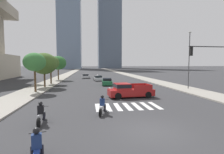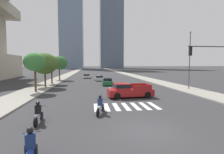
# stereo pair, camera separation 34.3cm
# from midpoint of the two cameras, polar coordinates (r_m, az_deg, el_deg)

# --- Properties ---
(ground_plane) EXTENTS (800.00, 800.00, 0.00)m
(ground_plane) POSITION_cam_midpoint_polar(r_m,az_deg,el_deg) (10.51, 12.68, -17.41)
(ground_plane) COLOR #333335
(sidewalk_east) EXTENTS (4.00, 260.00, 0.15)m
(sidewalk_east) POSITION_cam_midpoint_polar(r_m,az_deg,el_deg) (42.09, 13.45, -1.08)
(sidewalk_east) COLOR gray
(sidewalk_east) RESTS_ON ground
(sidewalk_west) EXTENTS (4.00, 260.00, 0.15)m
(sidewalk_west) POSITION_cam_midpoint_polar(r_m,az_deg,el_deg) (40.18, -18.95, -1.44)
(sidewalk_west) COLOR gray
(sidewalk_west) RESTS_ON ground
(crosswalk_near) EXTENTS (5.85, 2.95, 0.01)m
(crosswalk_near) POSITION_cam_midpoint_polar(r_m,az_deg,el_deg) (15.92, 5.30, -9.82)
(crosswalk_near) COLOR silver
(crosswalk_near) RESTS_ON ground
(lane_divider_center) EXTENTS (0.14, 50.00, 0.01)m
(lane_divider_center) POSITION_cam_midpoint_polar(r_m,az_deg,el_deg) (43.37, -2.81, -0.91)
(lane_divider_center) COLOR silver
(lane_divider_center) RESTS_ON ground
(motorcycle_lead) EXTENTS (0.94, 2.14, 1.49)m
(motorcycle_lead) POSITION_cam_midpoint_polar(r_m,az_deg,el_deg) (13.52, -3.17, -9.82)
(motorcycle_lead) COLOR black
(motorcycle_lead) RESTS_ON ground
(motorcycle_trailing) EXTENTS (0.70, 2.09, 1.49)m
(motorcycle_trailing) POSITION_cam_midpoint_polar(r_m,az_deg,el_deg) (12.30, -22.72, -11.55)
(motorcycle_trailing) COLOR black
(motorcycle_trailing) RESTS_ON ground
(motorcycle_third) EXTENTS (0.81, 2.12, 1.49)m
(motorcycle_third) POSITION_cam_midpoint_polar(r_m,az_deg,el_deg) (7.74, -24.38, -21.19)
(motorcycle_third) COLOR black
(motorcycle_third) RESTS_ON ground
(pickup_truck) EXTENTS (5.41, 2.42, 1.67)m
(pickup_truck) POSITION_cam_midpoint_polar(r_m,az_deg,el_deg) (20.10, 5.90, -4.53)
(pickup_truck) COLOR maroon
(pickup_truck) RESTS_ON ground
(sedan_silver_0) EXTENTS (2.02, 4.45, 1.23)m
(sedan_silver_0) POSITION_cam_midpoint_polar(r_m,az_deg,el_deg) (48.41, -8.25, 0.26)
(sedan_silver_0) COLOR #B7BABF
(sedan_silver_0) RESTS_ON ground
(sedan_silver_1) EXTENTS (2.17, 4.76, 1.22)m
(sedan_silver_1) POSITION_cam_midpoint_polar(r_m,az_deg,el_deg) (41.03, -4.20, -0.42)
(sedan_silver_1) COLOR #B7BABF
(sedan_silver_1) RESTS_ON ground
(sedan_green_2) EXTENTS (2.15, 4.63, 1.29)m
(sedan_green_2) POSITION_cam_midpoint_polar(r_m,az_deg,el_deg) (32.05, -1.22, -1.64)
(sedan_green_2) COLOR #1E6038
(sedan_green_2) RESTS_ON ground
(traffic_signal_near) EXTENTS (4.82, 0.28, 5.86)m
(traffic_signal_near) POSITION_cam_midpoint_polar(r_m,az_deg,el_deg) (19.64, 31.63, 4.53)
(traffic_signal_near) COLOR #333335
(traffic_signal_near) RESTS_ON sidewalk_east
(street_lamp_east) EXTENTS (0.50, 0.24, 8.71)m
(street_lamp_east) POSITION_cam_midpoint_polar(r_m,az_deg,el_deg) (28.60, 24.97, 6.34)
(street_lamp_east) COLOR #3F3F42
(street_lamp_east) RESTS_ON sidewalk_east
(street_tree_nearest) EXTENTS (2.94, 2.94, 5.31)m
(street_tree_nearest) POSITION_cam_midpoint_polar(r_m,az_deg,el_deg) (25.39, -24.16, 4.57)
(street_tree_nearest) COLOR #4C3823
(street_tree_nearest) RESTS_ON sidewalk_west
(street_tree_second) EXTENTS (4.14, 4.14, 5.63)m
(street_tree_second) POSITION_cam_midpoint_polar(r_m,az_deg,el_deg) (30.29, -21.37, 4.20)
(street_tree_second) COLOR #4C3823
(street_tree_second) RESTS_ON sidewalk_west
(street_tree_third) EXTENTS (3.24, 3.24, 5.46)m
(street_tree_third) POSITION_cam_midpoint_polar(r_m,az_deg,el_deg) (35.10, -19.42, 4.53)
(street_tree_third) COLOR #4C3823
(street_tree_third) RESTS_ON sidewalk_west
(street_tree_fourth) EXTENTS (3.89, 3.89, 5.77)m
(street_tree_fourth) POSITION_cam_midpoint_polar(r_m,az_deg,el_deg) (43.32, -17.11, 4.54)
(street_tree_fourth) COLOR #4C3823
(street_tree_fourth) RESTS_ON sidewalk_west
(office_tower_left_skyline) EXTENTS (20.38, 25.25, 109.73)m
(office_tower_left_skyline) POSITION_cam_midpoint_polar(r_m,az_deg,el_deg) (172.01, -13.34, 21.14)
(office_tower_left_skyline) COLOR slate
(office_tower_left_skyline) RESTS_ON ground
(office_tower_center_skyline) EXTENTS (23.45, 21.16, 124.67)m
(office_tower_center_skyline) POSITION_cam_midpoint_polar(r_m,az_deg,el_deg) (189.82, -0.28, 20.43)
(office_tower_center_skyline) COLOR slate
(office_tower_center_skyline) RESTS_ON ground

